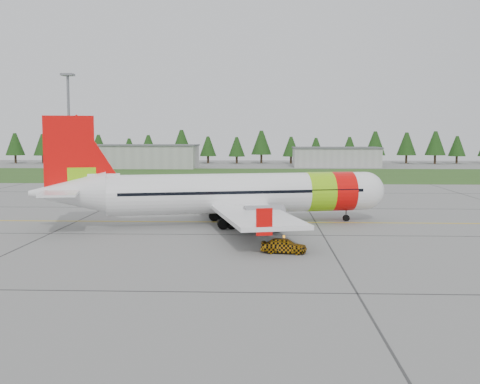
{
  "coord_description": "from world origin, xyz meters",
  "views": [
    {
      "loc": [
        4.65,
        -53.87,
        9.05
      ],
      "look_at": [
        2.32,
        3.55,
        3.58
      ],
      "focal_mm": 45.0,
      "sensor_mm": 36.0,
      "label": 1
    }
  ],
  "objects": [
    {
      "name": "floodlight_mast",
      "position": [
        -32.0,
        58.0,
        10.0
      ],
      "size": [
        0.5,
        0.5,
        20.0
      ],
      "primitive_type": "cylinder",
      "color": "slate",
      "rests_on": "ground"
    },
    {
      "name": "grass_strip",
      "position": [
        0.0,
        82.0,
        0.01
      ],
      "size": [
        320.0,
        50.0,
        0.03
      ],
      "primitive_type": "cube",
      "color": "#30561E",
      "rests_on": "ground"
    },
    {
      "name": "ground",
      "position": [
        0.0,
        0.0,
        0.0
      ],
      "size": [
        320.0,
        320.0,
        0.0
      ],
      "primitive_type": "plane",
      "color": "gray",
      "rests_on": "ground"
    },
    {
      "name": "hangar_west",
      "position": [
        -30.0,
        110.0,
        3.0
      ],
      "size": [
        32.0,
        14.0,
        6.0
      ],
      "primitive_type": "cube",
      "color": "#A8A8A3",
      "rests_on": "ground"
    },
    {
      "name": "follow_me_car",
      "position": [
        6.18,
        -8.29,
        1.76
      ],
      "size": [
        1.4,
        1.58,
        3.51
      ],
      "primitive_type": "imported",
      "rotation": [
        0.0,
        0.0,
        1.42
      ],
      "color": "orange",
      "rests_on": "ground"
    },
    {
      "name": "treeline",
      "position": [
        0.0,
        138.0,
        5.0
      ],
      "size": [
        160.0,
        8.0,
        10.0
      ],
      "primitive_type": null,
      "color": "#1C3F14",
      "rests_on": "ground"
    },
    {
      "name": "hangar_east",
      "position": [
        25.0,
        118.0,
        2.6
      ],
      "size": [
        24.0,
        12.0,
        5.2
      ],
      "primitive_type": "cube",
      "color": "#A8A8A3",
      "rests_on": "ground"
    },
    {
      "name": "service_van",
      "position": [
        -9.47,
        51.09,
        2.43
      ],
      "size": [
        2.1,
        2.04,
        4.86
      ],
      "primitive_type": "imported",
      "rotation": [
        0.0,
        0.0,
        0.31
      ],
      "color": "silver",
      "rests_on": "ground"
    },
    {
      "name": "taxi_guideline",
      "position": [
        0.0,
        8.0,
        0.01
      ],
      "size": [
        120.0,
        0.25,
        0.02
      ],
      "primitive_type": "cube",
      "color": "gold",
      "rests_on": "ground"
    },
    {
      "name": "aircraft",
      "position": [
        1.48,
        6.34,
        3.13
      ],
      "size": [
        35.35,
        33.21,
        10.87
      ],
      "rotation": [
        0.0,
        0.0,
        0.24
      ],
      "color": "white",
      "rests_on": "ground"
    }
  ]
}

